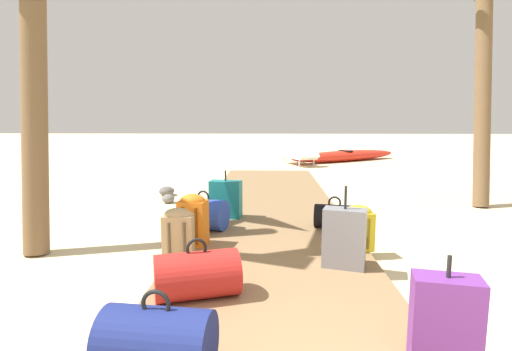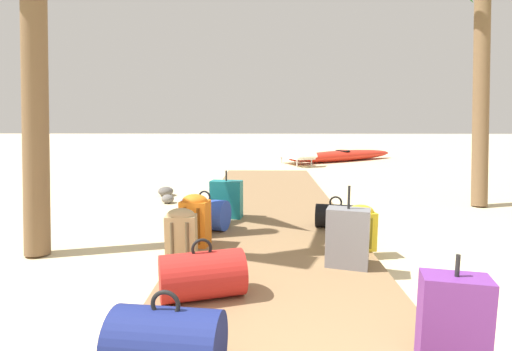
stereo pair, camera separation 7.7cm
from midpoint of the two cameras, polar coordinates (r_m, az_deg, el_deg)
ground_plane at (r=5.26m, az=2.54°, el=-8.14°), size 60.00×60.00×0.00m
boardwalk at (r=6.14m, az=2.41°, el=-5.35°), size 2.05×9.22×0.08m
backpack_orange at (r=4.52m, az=-8.36°, el=-5.99°), size 0.33×0.28×0.57m
backpack_tan at (r=4.09m, az=-10.34°, el=-7.93°), size 0.30×0.21×0.53m
duffel_bag_red at (r=3.28m, az=-7.59°, el=-13.66°), size 0.73×0.55×0.48m
duffel_bag_navy at (r=2.42m, az=-12.74°, el=-22.01°), size 0.63×0.46×0.50m
duffel_bag_blue at (r=5.16m, az=-6.95°, el=-5.38°), size 0.66×0.53×0.49m
suitcase_grey at (r=3.94m, az=12.85°, el=-8.56°), size 0.43×0.31×0.78m
suitcase_purple at (r=2.61m, az=25.83°, el=-18.33°), size 0.39×0.27×0.67m
suitcase_teal at (r=5.70m, az=-3.89°, el=-3.33°), size 0.46×0.27×0.67m
backpack_yellow at (r=4.46m, az=14.54°, el=-6.96°), size 0.35×0.26×0.49m
duffel_bag_black at (r=5.29m, az=11.35°, el=-5.62°), size 0.55×0.39×0.41m
lounge_chair at (r=12.48m, az=6.46°, el=2.92°), size 1.12×1.65×0.80m
kayak at (r=13.91m, az=12.59°, el=2.72°), size 4.08×2.91×0.37m
rock_left_far at (r=7.20m, az=-11.93°, el=-3.20°), size 0.30×0.31×0.15m
rock_left_mid at (r=7.88m, az=-12.16°, el=-2.15°), size 0.34×0.37×0.17m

